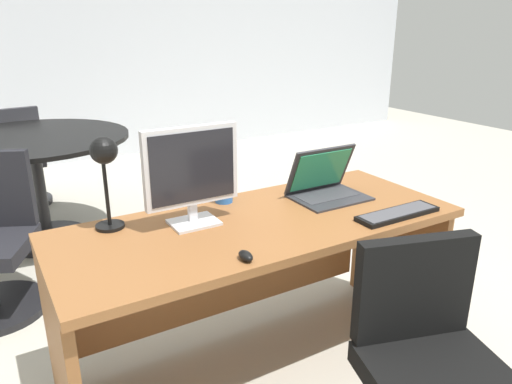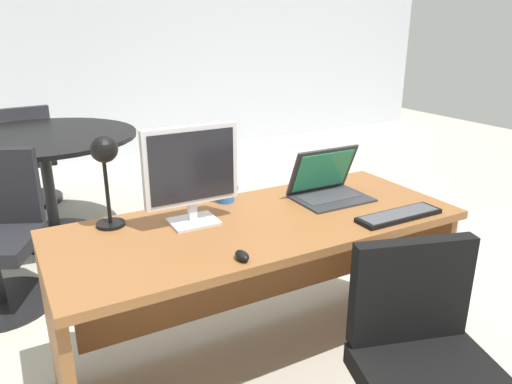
{
  "view_description": "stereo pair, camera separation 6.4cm",
  "coord_description": "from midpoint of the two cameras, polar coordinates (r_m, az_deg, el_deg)",
  "views": [
    {
      "loc": [
        -1.01,
        -1.67,
        1.55
      ],
      "look_at": [
        0.0,
        0.04,
        0.85
      ],
      "focal_mm": 33.92,
      "sensor_mm": 36.0,
      "label": 1
    },
    {
      "loc": [
        -0.95,
        -1.7,
        1.55
      ],
      "look_at": [
        0.0,
        0.04,
        0.85
      ],
      "focal_mm": 33.92,
      "sensor_mm": 36.0,
      "label": 2
    }
  ],
  "objects": [
    {
      "name": "ground",
      "position": [
        3.68,
        -10.6,
        -5.94
      ],
      "size": [
        12.0,
        12.0,
        0.0
      ],
      "primitive_type": "plane",
      "color": "#B7B2A3"
    },
    {
      "name": "back_wall",
      "position": [
        5.97,
        -20.18,
        16.79
      ],
      "size": [
        10.0,
        0.1,
        2.8
      ],
      "primitive_type": "cube",
      "color": "silver",
      "rests_on": "ground"
    },
    {
      "name": "desk",
      "position": [
        2.24,
        0.67,
        -7.8
      ],
      "size": [
        1.78,
        0.73,
        0.73
      ],
      "color": "brown",
      "rests_on": "ground"
    },
    {
      "name": "monitor",
      "position": [
        2.02,
        -6.73,
        2.6
      ],
      "size": [
        0.41,
        0.16,
        0.42
      ],
      "color": "silver",
      "rests_on": "desk"
    },
    {
      "name": "laptop",
      "position": [
        2.41,
        9.04,
        1.14
      ],
      "size": [
        0.35,
        0.27,
        0.25
      ],
      "color": "#2D2D33",
      "rests_on": "desk"
    },
    {
      "name": "keyboard",
      "position": [
        2.24,
        17.3,
        -2.65
      ],
      "size": [
        0.42,
        0.11,
        0.02
      ],
      "color": "black",
      "rests_on": "desk"
    },
    {
      "name": "mouse",
      "position": [
        1.77,
        -0.61,
        -7.52
      ],
      "size": [
        0.04,
        0.08,
        0.03
      ],
      "color": "black",
      "rests_on": "desk"
    },
    {
      "name": "desk_lamp",
      "position": [
        2.02,
        -16.5,
        3.45
      ],
      "size": [
        0.12,
        0.14,
        0.4
      ],
      "color": "black",
      "rests_on": "desk"
    },
    {
      "name": "coffee_mug",
      "position": [
        2.32,
        -2.82,
        0.11
      ],
      "size": [
        0.11,
        0.08,
        0.11
      ],
      "color": "blue",
      "rests_on": "desk"
    },
    {
      "name": "meeting_table",
      "position": [
        3.8,
        -23.17,
        3.4
      ],
      "size": [
        1.31,
        1.31,
        0.8
      ],
      "color": "black",
      "rests_on": "ground"
    },
    {
      "name": "meeting_chair_near",
      "position": [
        4.71,
        -25.16,
        2.85
      ],
      "size": [
        0.56,
        0.56,
        0.89
      ],
      "color": "black",
      "rests_on": "ground"
    }
  ]
}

